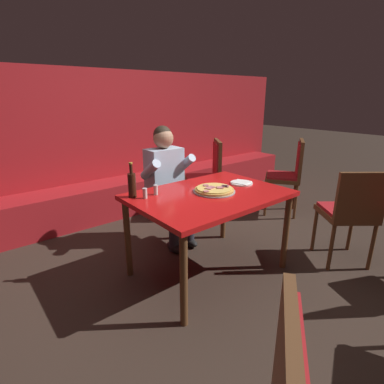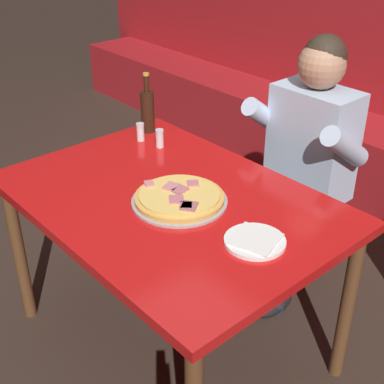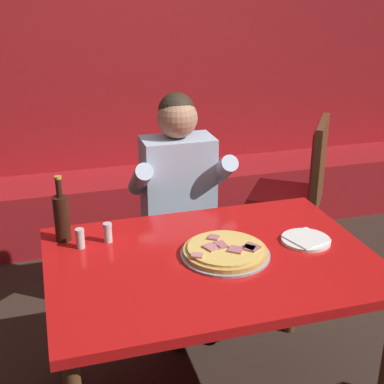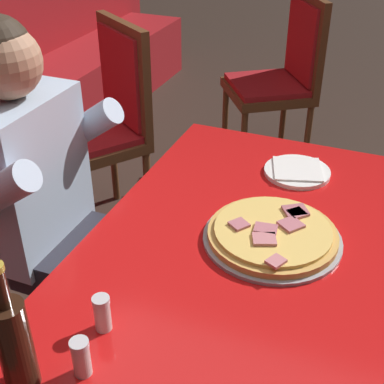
{
  "view_description": "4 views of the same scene",
  "coord_description": "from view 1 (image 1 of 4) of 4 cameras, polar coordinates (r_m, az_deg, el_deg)",
  "views": [
    {
      "loc": [
        -1.66,
        -1.8,
        1.57
      ],
      "look_at": [
        -0.05,
        0.18,
        0.74
      ],
      "focal_mm": 28.0,
      "sensor_mm": 36.0,
      "label": 1
    },
    {
      "loc": [
        1.39,
        -1.12,
        1.81
      ],
      "look_at": [
        0.06,
        0.06,
        0.79
      ],
      "focal_mm": 50.0,
      "sensor_mm": 36.0,
      "label": 2
    },
    {
      "loc": [
        -0.61,
        -1.8,
        1.82
      ],
      "look_at": [
        -0.05,
        0.11,
        1.01
      ],
      "focal_mm": 50.0,
      "sensor_mm": 36.0,
      "label": 3
    },
    {
      "loc": [
        -1.07,
        -0.23,
        1.62
      ],
      "look_at": [
        0.2,
        0.29,
        0.76
      ],
      "focal_mm": 50.0,
      "sensor_mm": 36.0,
      "label": 4
    }
  ],
  "objects": [
    {
      "name": "shaker_oregano",
      "position": [
        2.47,
        -8.94,
        -0.34
      ],
      "size": [
        0.04,
        0.04,
        0.09
      ],
      "color": "silver",
      "rests_on": "main_dining_table"
    },
    {
      "name": "pizza",
      "position": [
        2.61,
        4.28,
        0.42
      ],
      "size": [
        0.37,
        0.37,
        0.05
      ],
      "color": "#9E9EA3",
      "rests_on": "main_dining_table"
    },
    {
      "name": "shaker_black_pepper",
      "position": [
        2.54,
        -6.92,
        0.31
      ],
      "size": [
        0.04,
        0.04,
        0.09
      ],
      "color": "silver",
      "rests_on": "main_dining_table"
    },
    {
      "name": "main_dining_table",
      "position": [
        2.61,
        3.29,
        -1.88
      ],
      "size": [
        1.31,
        0.93,
        0.77
      ],
      "color": "brown",
      "rests_on": "ground_plane"
    },
    {
      "name": "booth_wall_panel",
      "position": [
        4.36,
        -16.59,
        9.08
      ],
      "size": [
        6.8,
        0.16,
        1.9
      ],
      "primitive_type": "cube",
      "color": "#A3191E",
      "rests_on": "ground_plane"
    },
    {
      "name": "dining_chair_side_aisle",
      "position": [
        3.95,
        3.12,
        3.62
      ],
      "size": [
        0.61,
        0.61,
        1.02
      ],
      "color": "brown",
      "rests_on": "ground_plane"
    },
    {
      "name": "plate_white_paper",
      "position": [
        2.89,
        9.41,
        1.73
      ],
      "size": [
        0.21,
        0.21,
        0.02
      ],
      "color": "white",
      "rests_on": "main_dining_table"
    },
    {
      "name": "beer_bottle",
      "position": [
        2.5,
        -11.37,
        1.46
      ],
      "size": [
        0.07,
        0.07,
        0.29
      ],
      "color": "black",
      "rests_on": "main_dining_table"
    },
    {
      "name": "dining_chair_by_booth",
      "position": [
        4.23,
        18.05,
        3.75
      ],
      "size": [
        0.61,
        0.61,
        1.02
      ],
      "color": "brown",
      "rests_on": "ground_plane"
    },
    {
      "name": "diner_seated_blue_shirt",
      "position": [
        3.18,
        -4.4,
        2.12
      ],
      "size": [
        0.53,
        0.53,
        1.27
      ],
      "color": "black",
      "rests_on": "ground_plane"
    },
    {
      "name": "booth_bench",
      "position": [
        4.24,
        -14.02,
        -0.99
      ],
      "size": [
        6.46,
        0.48,
        0.46
      ],
      "primitive_type": "cube",
      "color": "#A3191E",
      "rests_on": "ground_plane"
    },
    {
      "name": "ground_plane",
      "position": [
        2.92,
        3.04,
        -14.67
      ],
      "size": [
        24.0,
        24.0,
        0.0
      ],
      "primitive_type": "plane",
      "color": "#33261E"
    },
    {
      "name": "dining_chair_far_right",
      "position": [
        3.14,
        28.04,
        -2.88
      ],
      "size": [
        0.62,
        0.62,
        0.95
      ],
      "color": "brown",
      "rests_on": "ground_plane"
    }
  ]
}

